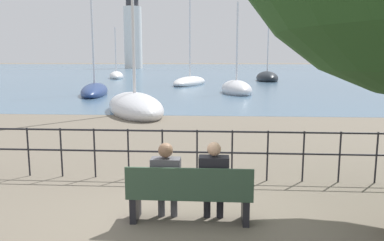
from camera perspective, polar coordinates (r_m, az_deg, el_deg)
ground_plane at (r=6.00m, az=-0.33°, el=-15.00°), size 1000.00×1000.00×0.00m
harbor_water at (r=166.73m, az=3.73°, el=8.16°), size 600.00×300.00×0.01m
park_bench at (r=5.77m, az=-0.38°, el=-11.30°), size 1.90×0.45×0.90m
seated_person_left at (r=5.80m, az=-3.96°, el=-8.67°), size 0.45×0.35×1.23m
seated_person_right at (r=5.75m, az=3.34°, el=-8.75°), size 0.45×0.35×1.25m
promenade_railing at (r=7.74m, az=0.78°, el=-4.03°), size 13.05×0.04×1.05m
sailboat_0 at (r=39.60m, az=-0.31°, el=5.91°), size 4.17×8.79×11.39m
sailboat_1 at (r=29.02m, az=-14.61°, el=4.44°), size 3.66×8.28×8.90m
sailboat_2 at (r=29.04m, az=6.76°, el=4.75°), size 2.90×5.74×7.25m
sailboat_3 at (r=18.04m, az=-8.69°, el=2.21°), size 4.62×6.82×11.84m
sailboat_4 at (r=55.55m, az=-11.45°, el=6.65°), size 3.72×7.65×7.66m
sailboat_5 at (r=48.00m, az=11.36°, el=6.37°), size 2.59×7.02×9.09m
harbor_lighthouse at (r=130.62m, az=-9.00°, el=12.91°), size 5.96×5.96×24.84m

